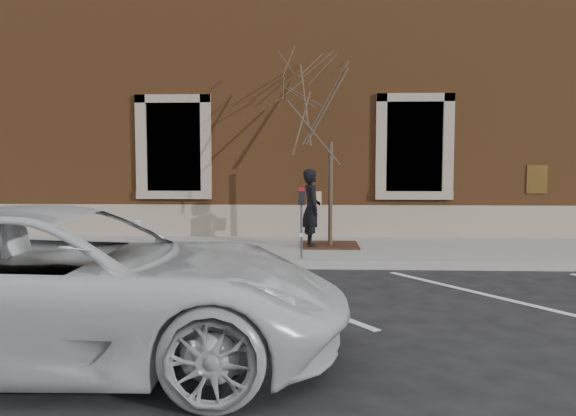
{
  "coord_description": "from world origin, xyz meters",
  "views": [
    {
      "loc": [
        0.48,
        -10.54,
        1.98
      ],
      "look_at": [
        0.0,
        0.6,
        1.1
      ],
      "focal_mm": 35.0,
      "sensor_mm": 36.0,
      "label": 1
    }
  ],
  "objects_px": {
    "parking_meter": "(302,210)",
    "white_truck": "(67,284)",
    "sapling": "(331,113)",
    "man": "(311,208)"
  },
  "relations": [
    {
      "from": "parking_meter",
      "to": "white_truck",
      "type": "distance_m",
      "value": 5.77
    },
    {
      "from": "sapling",
      "to": "white_truck",
      "type": "height_order",
      "value": "sapling"
    },
    {
      "from": "parking_meter",
      "to": "sapling",
      "type": "xyz_separation_m",
      "value": [
        0.61,
        1.76,
        1.98
      ]
    },
    {
      "from": "parking_meter",
      "to": "sapling",
      "type": "distance_m",
      "value": 2.72
    },
    {
      "from": "man",
      "to": "white_truck",
      "type": "relative_size",
      "value": 0.3
    },
    {
      "from": "parking_meter",
      "to": "sapling",
      "type": "bearing_deg",
      "value": 88.75
    },
    {
      "from": "white_truck",
      "to": "parking_meter",
      "type": "bearing_deg",
      "value": -25.14
    },
    {
      "from": "man",
      "to": "white_truck",
      "type": "xyz_separation_m",
      "value": [
        -2.43,
        -6.84,
        -0.23
      ]
    },
    {
      "from": "man",
      "to": "white_truck",
      "type": "distance_m",
      "value": 7.26
    },
    {
      "from": "parking_meter",
      "to": "white_truck",
      "type": "xyz_separation_m",
      "value": [
        -2.24,
        -5.31,
        -0.32
      ]
    }
  ]
}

